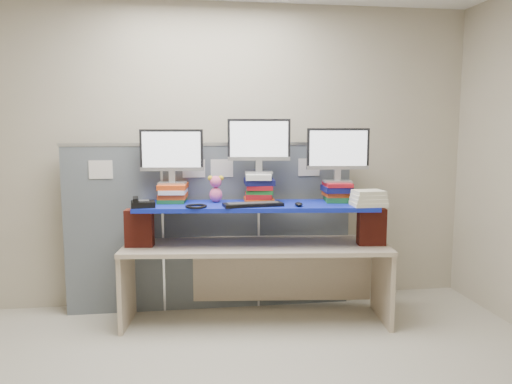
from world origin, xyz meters
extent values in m
cube|color=#BAAF99|center=(0.00, 0.00, 1.40)|extent=(5.00, 4.00, 2.80)
cube|color=#50585F|center=(-0.87, 1.78, 0.75)|extent=(0.85, 0.05, 1.50)
cube|color=#50585F|center=(0.00, 1.78, 0.75)|extent=(0.85, 0.05, 1.50)
cube|color=#50585F|center=(0.87, 1.78, 0.75)|extent=(0.85, 0.05, 1.50)
cube|color=silver|center=(0.00, 1.78, 1.51)|extent=(2.60, 0.06, 0.03)
cube|color=silver|center=(-0.95, 1.75, 1.30)|extent=(0.20, 0.00, 0.16)
cube|color=silver|center=(-0.15, 1.75, 1.30)|extent=(0.20, 0.00, 0.16)
cube|color=silver|center=(0.10, 1.75, 1.30)|extent=(0.20, 0.00, 0.16)
cube|color=silver|center=(0.90, 1.75, 1.30)|extent=(0.20, 0.00, 0.16)
cube|color=#BFAB92|center=(0.36, 1.40, 0.66)|extent=(2.29, 0.90, 0.04)
cube|color=#BFAB92|center=(-0.73, 1.53, 0.32)|extent=(0.11, 0.60, 0.64)
cube|color=#BFAB92|center=(1.45, 1.28, 0.32)|extent=(0.11, 0.60, 0.64)
cube|color=maroon|center=(-0.61, 1.46, 0.83)|extent=(0.24, 0.15, 0.31)
cube|color=maroon|center=(1.32, 1.25, 0.83)|extent=(0.24, 0.15, 0.31)
cube|color=#0B2C94|center=(0.36, 1.40, 1.01)|extent=(2.04, 0.72, 0.04)
cube|color=#196129|center=(-0.34, 1.61, 1.04)|extent=(0.26, 0.31, 0.03)
cube|color=#DF4814|center=(-0.33, 1.61, 1.08)|extent=(0.26, 0.30, 0.04)
cube|color=white|center=(-0.33, 1.60, 1.12)|extent=(0.25, 0.31, 0.04)
cube|color=#DF4814|center=(-0.33, 1.61, 1.16)|extent=(0.27, 0.32, 0.04)
cube|color=#DF4814|center=(0.40, 1.52, 1.04)|extent=(0.26, 0.28, 0.03)
cube|color=#A2121C|center=(0.39, 1.52, 1.08)|extent=(0.25, 0.29, 0.04)
cube|color=#196129|center=(0.41, 1.52, 1.12)|extent=(0.27, 0.30, 0.04)
cube|color=#A2121C|center=(0.40, 1.53, 1.16)|extent=(0.25, 0.31, 0.04)
cube|color=#101248|center=(0.40, 1.52, 1.20)|extent=(0.26, 0.29, 0.05)
cube|color=white|center=(0.39, 1.51, 1.25)|extent=(0.24, 0.30, 0.05)
cube|color=#196129|center=(1.08, 1.44, 1.05)|extent=(0.26, 0.29, 0.05)
cube|color=#DF4814|center=(1.08, 1.45, 1.09)|extent=(0.23, 0.27, 0.04)
cube|color=#101248|center=(1.07, 1.44, 1.14)|extent=(0.25, 0.30, 0.05)
cube|color=#A2121C|center=(1.07, 1.44, 1.18)|extent=(0.24, 0.31, 0.03)
cube|color=#A0A0A5|center=(-0.34, 1.60, 1.19)|extent=(0.25, 0.18, 0.02)
cube|color=#A0A0A5|center=(-0.34, 1.60, 1.25)|extent=(0.06, 0.05, 0.10)
cube|color=black|center=(-0.34, 1.60, 1.47)|extent=(0.53, 0.10, 0.35)
cube|color=silver|center=(-0.34, 1.58, 1.47)|extent=(0.49, 0.06, 0.31)
cube|color=#A0A0A5|center=(0.40, 1.52, 1.28)|extent=(0.25, 0.18, 0.02)
cube|color=#A0A0A5|center=(0.40, 1.52, 1.33)|extent=(0.06, 0.05, 0.10)
cube|color=black|center=(0.40, 1.52, 1.56)|extent=(0.53, 0.10, 0.35)
cube|color=silver|center=(0.40, 1.50, 1.56)|extent=(0.49, 0.06, 0.31)
cube|color=#A0A0A5|center=(1.07, 1.44, 1.20)|extent=(0.25, 0.18, 0.02)
cube|color=#A0A0A5|center=(1.07, 1.44, 1.26)|extent=(0.06, 0.05, 0.10)
cube|color=black|center=(1.07, 1.44, 1.48)|extent=(0.53, 0.10, 0.35)
cube|color=silver|center=(1.07, 1.42, 1.48)|extent=(0.49, 0.06, 0.31)
cube|color=black|center=(0.32, 1.28, 1.04)|extent=(0.50, 0.21, 0.03)
cube|color=#2C2C2E|center=(0.32, 1.28, 1.05)|extent=(0.43, 0.15, 0.00)
ellipsoid|color=black|center=(0.68, 1.22, 1.04)|extent=(0.10, 0.13, 0.03)
cube|color=black|center=(-0.57, 1.36, 1.05)|extent=(0.21, 0.19, 0.05)
cube|color=#2C2C2E|center=(-0.57, 1.36, 1.08)|extent=(0.10, 0.10, 0.01)
cube|color=black|center=(-0.62, 1.36, 1.09)|extent=(0.06, 0.17, 0.03)
torus|color=black|center=(-0.14, 1.28, 1.03)|extent=(0.19, 0.19, 0.02)
ellipsoid|color=#E9588B|center=(0.03, 1.54, 1.09)|extent=(0.11, 0.10, 0.13)
sphere|color=#E9588B|center=(0.03, 1.54, 1.20)|extent=(0.10, 0.10, 0.10)
sphere|color=gold|center=(-0.01, 1.54, 1.23)|extent=(0.04, 0.04, 0.04)
sphere|color=gold|center=(0.08, 1.54, 1.23)|extent=(0.04, 0.04, 0.04)
cube|color=beige|center=(1.25, 1.16, 1.04)|extent=(0.27, 0.21, 0.03)
cube|color=beige|center=(1.25, 1.16, 1.07)|extent=(0.26, 0.20, 0.03)
cube|color=beige|center=(1.25, 1.16, 1.10)|extent=(0.25, 0.19, 0.03)
cube|color=beige|center=(1.25, 1.16, 1.14)|extent=(0.24, 0.18, 0.03)
camera|label=1|loc=(-0.23, -2.70, 1.66)|focal=35.00mm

